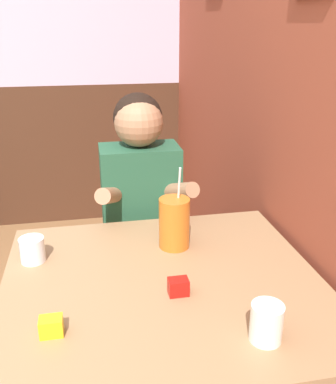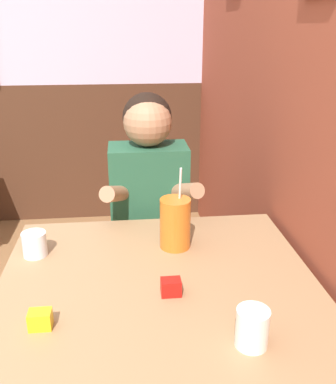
% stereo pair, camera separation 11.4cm
% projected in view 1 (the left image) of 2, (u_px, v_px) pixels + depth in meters
% --- Properties ---
extents(brick_wall_right, '(0.08, 4.58, 2.70)m').
position_uv_depth(brick_wall_right, '(242.00, 63.00, 2.06)').
color(brick_wall_right, brown).
rests_on(brick_wall_right, ground_plane).
extents(main_table, '(1.00, 0.92, 0.77)m').
position_uv_depth(main_table, '(163.00, 299.00, 1.36)').
color(main_table, '#93704C').
rests_on(main_table, ground_plane).
extents(person_seated, '(0.42, 0.41, 1.26)m').
position_uv_depth(person_seated, '(141.00, 226.00, 1.95)').
color(person_seated, '#235138').
rests_on(person_seated, ground_plane).
extents(cocktail_pitcher, '(0.11, 0.11, 0.30)m').
position_uv_depth(cocktail_pitcher, '(174.00, 223.00, 1.52)').
color(cocktail_pitcher, '#C6661E').
rests_on(cocktail_pitcher, main_table).
extents(glass_near_pitcher, '(0.08, 0.08, 0.09)m').
position_uv_depth(glass_near_pitcher, '(32.00, 250.00, 1.44)').
color(glass_near_pitcher, silver).
rests_on(glass_near_pitcher, main_table).
extents(glass_center, '(0.08, 0.08, 0.10)m').
position_uv_depth(glass_center, '(266.00, 323.00, 1.08)').
color(glass_center, silver).
rests_on(glass_center, main_table).
extents(condiment_ketchup, '(0.06, 0.04, 0.05)m').
position_uv_depth(condiment_ketchup, '(178.00, 287.00, 1.27)').
color(condiment_ketchup, '#B7140F').
rests_on(condiment_ketchup, main_table).
extents(condiment_mustard, '(0.06, 0.04, 0.05)m').
position_uv_depth(condiment_mustard, '(51.00, 326.00, 1.10)').
color(condiment_mustard, yellow).
rests_on(condiment_mustard, main_table).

